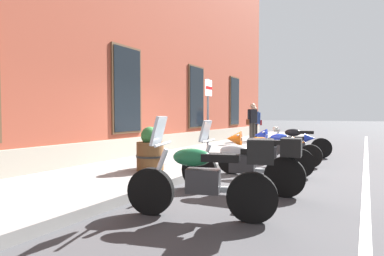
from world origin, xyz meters
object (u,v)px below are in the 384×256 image
object	(u,v)px
motorcycle_silver_touring	(246,163)
motorcycle_blue_sport	(281,146)
parking_sign	(208,107)
barrel_planter	(150,152)
motorcycle_black_naked	(295,142)
pedestrian_blue_top	(254,122)
pedestrian_dark_jacket	(252,120)
motorcycle_orange_sport	(261,151)
motorcycle_green_touring	(207,176)

from	to	relation	value
motorcycle_silver_touring	motorcycle_blue_sport	xyz separation A→B (m)	(3.26, 0.18, 0.01)
parking_sign	barrel_planter	world-z (taller)	parking_sign
motorcycle_black_naked	pedestrian_blue_top	distance (m)	4.50
motorcycle_silver_touring	motorcycle_blue_sport	distance (m)	3.27
motorcycle_silver_touring	motorcycle_black_naked	bearing A→B (deg)	1.83
pedestrian_dark_jacket	barrel_planter	xyz separation A→B (m)	(-7.60, -0.22, -0.57)
pedestrian_dark_jacket	barrel_planter	bearing A→B (deg)	-178.33
motorcycle_black_naked	barrel_planter	distance (m)	5.33
motorcycle_black_naked	pedestrian_blue_top	xyz separation A→B (m)	(3.64, 2.58, 0.58)
motorcycle_silver_touring	motorcycle_orange_sport	bearing A→B (deg)	8.42
pedestrian_dark_jacket	barrel_planter	distance (m)	7.62
parking_sign	motorcycle_green_touring	bearing A→B (deg)	-153.39
motorcycle_green_touring	motorcycle_blue_sport	xyz separation A→B (m)	(4.80, 0.20, -0.02)
motorcycle_silver_touring	motorcycle_black_naked	distance (m)	5.15
motorcycle_blue_sport	parking_sign	distance (m)	2.23
motorcycle_silver_touring	parking_sign	distance (m)	3.31
motorcycle_black_naked	pedestrian_dark_jacket	distance (m)	3.66
pedestrian_dark_jacket	motorcycle_orange_sport	bearing A→B (deg)	-159.80
pedestrian_blue_top	motorcycle_silver_touring	bearing A→B (deg)	-162.65
motorcycle_black_naked	parking_sign	size ratio (longest dim) A/B	0.96
pedestrian_dark_jacket	motorcycle_blue_sport	bearing A→B (deg)	-152.99
motorcycle_green_touring	pedestrian_dark_jacket	distance (m)	9.76
pedestrian_dark_jacket	pedestrian_blue_top	distance (m)	0.94
motorcycle_orange_sport	motorcycle_black_naked	world-z (taller)	motorcycle_orange_sport
motorcycle_green_touring	parking_sign	bearing A→B (deg)	26.61
pedestrian_blue_top	barrel_planter	xyz separation A→B (m)	(-8.51, -0.43, -0.50)
motorcycle_silver_touring	motorcycle_blue_sport	size ratio (longest dim) A/B	1.13
motorcycle_silver_touring	motorcycle_black_naked	size ratio (longest dim) A/B	1.05
motorcycle_orange_sport	pedestrian_blue_top	world-z (taller)	pedestrian_blue_top
motorcycle_black_naked	barrel_planter	world-z (taller)	barrel_planter
motorcycle_orange_sport	motorcycle_silver_touring	bearing A→B (deg)	-171.58
pedestrian_blue_top	parking_sign	world-z (taller)	parking_sign
motorcycle_black_naked	pedestrian_dark_jacket	bearing A→B (deg)	40.99
pedestrian_blue_top	barrel_planter	size ratio (longest dim) A/B	1.69
motorcycle_black_naked	pedestrian_blue_top	size ratio (longest dim) A/B	1.30
motorcycle_black_naked	barrel_planter	bearing A→B (deg)	156.25
pedestrian_blue_top	motorcycle_black_naked	bearing A→B (deg)	-144.66
motorcycle_silver_touring	motorcycle_blue_sport	world-z (taller)	motorcycle_silver_touring
motorcycle_green_touring	motorcycle_orange_sport	bearing A→B (deg)	4.72
motorcycle_green_touring	motorcycle_black_naked	bearing A→B (deg)	1.57
motorcycle_black_naked	parking_sign	bearing A→B (deg)	146.26
motorcycle_blue_sport	parking_sign	bearing A→B (deg)	114.83
motorcycle_orange_sport	motorcycle_black_naked	distance (m)	3.49
motorcycle_black_naked	parking_sign	world-z (taller)	parking_sign
motorcycle_blue_sport	pedestrian_blue_top	bearing A→B (deg)	24.89
motorcycle_silver_touring	parking_sign	world-z (taller)	parking_sign
motorcycle_orange_sport	motorcycle_blue_sport	distance (m)	1.61
motorcycle_green_touring	motorcycle_orange_sport	xyz separation A→B (m)	(3.19, 0.26, -0.02)
motorcycle_black_naked	motorcycle_orange_sport	bearing A→B (deg)	178.68
pedestrian_dark_jacket	pedestrian_blue_top	xyz separation A→B (m)	(0.91, 0.21, -0.07)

